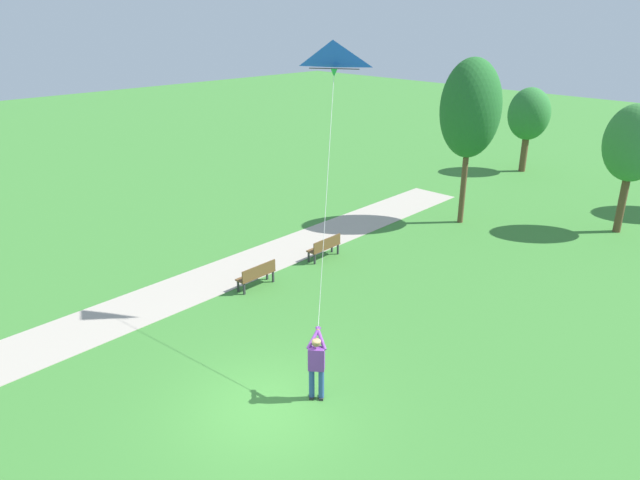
{
  "coord_description": "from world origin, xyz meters",
  "views": [
    {
      "loc": [
        9.3,
        -7.23,
        9.08
      ],
      "look_at": [
        0.29,
        1.59,
        4.09
      ],
      "focal_mm": 32.66,
      "sensor_mm": 36.0,
      "label": 1
    }
  ],
  "objects_px": {
    "flying_kite": "(333,60)",
    "tree_lakeside_near": "(471,109)",
    "tree_behind_path": "(634,144)",
    "tree_horizon_far": "(529,115)",
    "park_bench_near_walkway": "(257,274)",
    "person_kite_flyer": "(317,362)",
    "park_bench_far_walkway": "(325,246)"
  },
  "relations": [
    {
      "from": "flying_kite",
      "to": "tree_behind_path",
      "type": "distance_m",
      "value": 15.18
    },
    {
      "from": "park_bench_far_walkway",
      "to": "park_bench_near_walkway",
      "type": "bearing_deg",
      "value": -87.47
    },
    {
      "from": "person_kite_flyer",
      "to": "tree_lakeside_near",
      "type": "xyz_separation_m",
      "value": [
        -4.74,
        13.77,
        4.09
      ]
    },
    {
      "from": "tree_lakeside_near",
      "to": "person_kite_flyer",
      "type": "bearing_deg",
      "value": -71.0
    },
    {
      "from": "flying_kite",
      "to": "tree_lakeside_near",
      "type": "distance_m",
      "value": 10.84
    },
    {
      "from": "park_bench_near_walkway",
      "to": "tree_lakeside_near",
      "type": "xyz_separation_m",
      "value": [
        1.21,
        10.9,
        4.62
      ]
    },
    {
      "from": "flying_kite",
      "to": "tree_lakeside_near",
      "type": "relative_size",
      "value": 0.9
    },
    {
      "from": "park_bench_near_walkway",
      "to": "tree_horizon_far",
      "type": "relative_size",
      "value": 0.31
    },
    {
      "from": "park_bench_far_walkway",
      "to": "tree_lakeside_near",
      "type": "bearing_deg",
      "value": 79.53
    },
    {
      "from": "flying_kite",
      "to": "park_bench_near_walkway",
      "type": "relative_size",
      "value": 4.32
    },
    {
      "from": "flying_kite",
      "to": "person_kite_flyer",
      "type": "bearing_deg",
      "value": -49.96
    },
    {
      "from": "flying_kite",
      "to": "tree_lakeside_near",
      "type": "height_order",
      "value": "flying_kite"
    },
    {
      "from": "park_bench_far_walkway",
      "to": "tree_behind_path",
      "type": "height_order",
      "value": "tree_behind_path"
    },
    {
      "from": "park_bench_far_walkway",
      "to": "tree_behind_path",
      "type": "bearing_deg",
      "value": 58.61
    },
    {
      "from": "tree_behind_path",
      "to": "tree_horizon_far",
      "type": "bearing_deg",
      "value": 140.25
    },
    {
      "from": "park_bench_far_walkway",
      "to": "tree_behind_path",
      "type": "relative_size",
      "value": 0.27
    },
    {
      "from": "person_kite_flyer",
      "to": "tree_horizon_far",
      "type": "height_order",
      "value": "tree_horizon_far"
    },
    {
      "from": "flying_kite",
      "to": "tree_behind_path",
      "type": "bearing_deg",
      "value": 75.58
    },
    {
      "from": "tree_lakeside_near",
      "to": "park_bench_far_walkway",
      "type": "bearing_deg",
      "value": -100.47
    },
    {
      "from": "person_kite_flyer",
      "to": "tree_lakeside_near",
      "type": "bearing_deg",
      "value": 109.0
    },
    {
      "from": "park_bench_near_walkway",
      "to": "park_bench_far_walkway",
      "type": "xyz_separation_m",
      "value": [
        -0.15,
        3.5,
        0.0
      ]
    },
    {
      "from": "person_kite_flyer",
      "to": "park_bench_near_walkway",
      "type": "bearing_deg",
      "value": 154.27
    },
    {
      "from": "park_bench_far_walkway",
      "to": "flying_kite",
      "type": "bearing_deg",
      "value": -42.28
    },
    {
      "from": "park_bench_far_walkway",
      "to": "tree_lakeside_near",
      "type": "height_order",
      "value": "tree_lakeside_near"
    },
    {
      "from": "flying_kite",
      "to": "park_bench_near_walkway",
      "type": "bearing_deg",
      "value": -169.56
    },
    {
      "from": "flying_kite",
      "to": "park_bench_far_walkway",
      "type": "height_order",
      "value": "flying_kite"
    },
    {
      "from": "tree_behind_path",
      "to": "tree_lakeside_near",
      "type": "height_order",
      "value": "tree_lakeside_near"
    },
    {
      "from": "park_bench_near_walkway",
      "to": "tree_horizon_far",
      "type": "bearing_deg",
      "value": 93.32
    },
    {
      "from": "tree_behind_path",
      "to": "tree_horizon_far",
      "type": "height_order",
      "value": "tree_behind_path"
    },
    {
      "from": "flying_kite",
      "to": "tree_behind_path",
      "type": "height_order",
      "value": "flying_kite"
    },
    {
      "from": "tree_horizon_far",
      "to": "tree_lakeside_near",
      "type": "distance_m",
      "value": 10.91
    },
    {
      "from": "park_bench_near_walkway",
      "to": "tree_horizon_far",
      "type": "distance_m",
      "value": 21.61
    }
  ]
}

